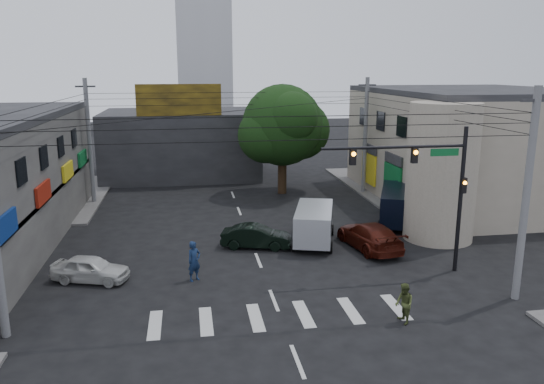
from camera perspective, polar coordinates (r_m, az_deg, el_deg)
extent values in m
plane|color=black|center=(26.28, -0.88, -8.87)|extent=(160.00, 160.00, 0.00)
cube|color=#514F4C|center=(48.29, 17.45, 0.86)|extent=(16.00, 16.00, 0.15)
cube|color=gray|center=(43.29, 20.74, 4.53)|extent=(14.00, 18.00, 8.00)
cylinder|color=gray|center=(32.17, 17.77, 2.04)|extent=(4.00, 4.00, 8.00)
cube|color=#232326|center=(50.58, -9.74, 5.18)|extent=(14.00, 10.00, 6.00)
cube|color=olive|center=(45.28, -9.98, 9.73)|extent=(7.00, 0.30, 2.60)
cylinder|color=black|center=(42.48, 1.11, 2.78)|extent=(0.70, 0.70, 4.40)
sphere|color=black|center=(42.01, 1.13, 7.21)|extent=(6.40, 6.40, 6.40)
cylinder|color=black|center=(27.25, 19.59, -0.89)|extent=(0.20, 0.20, 7.20)
cylinder|color=black|center=(25.24, 13.05, 4.72)|extent=(7.00, 0.14, 0.14)
cube|color=black|center=(25.69, 15.08, 3.85)|extent=(0.28, 0.22, 0.75)
cube|color=black|center=(24.62, 8.68, 3.76)|extent=(0.28, 0.22, 0.75)
sphere|color=orange|center=(25.54, 15.23, 4.13)|extent=(0.20, 0.20, 0.20)
sphere|color=orange|center=(24.46, 8.79, 4.05)|extent=(0.20, 0.20, 0.20)
cube|color=#0D5C29|center=(26.33, 18.08, 4.08)|extent=(1.40, 0.06, 0.35)
cylinder|color=#59595B|center=(24.67, 25.67, -0.47)|extent=(0.32, 0.32, 9.20)
cylinder|color=#59595B|center=(41.05, -19.03, 5.09)|extent=(0.32, 0.32, 9.20)
cylinder|color=#59595B|center=(42.81, 10.00, 5.91)|extent=(0.32, 0.32, 9.20)
imported|color=black|center=(29.88, -1.70, -4.81)|extent=(3.33, 4.59, 1.29)
imported|color=silver|center=(26.72, -18.94, -7.81)|extent=(3.56, 4.48, 1.24)
imported|color=#3E1008|center=(30.18, 10.44, -4.65)|extent=(3.65, 5.73, 1.48)
imported|color=#132444|center=(25.53, -8.37, -7.36)|extent=(1.15, 1.13, 1.94)
imported|color=#3F4A22|center=(21.92, 14.02, -11.58)|extent=(0.86, 0.70, 1.66)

